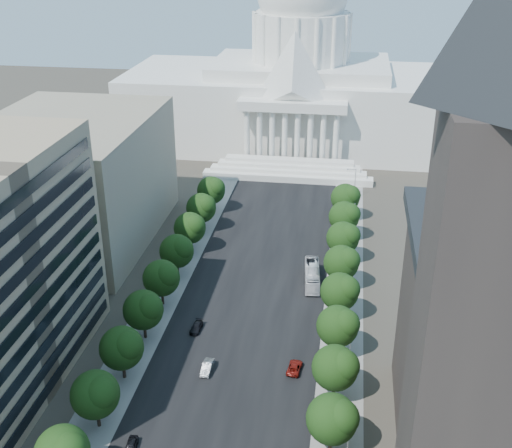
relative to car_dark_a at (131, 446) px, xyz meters
The scene contains 31 objects.
road_asphalt 59.24m from the car_dark_a, 78.91° to the left, with size 30.00×260.00×0.01m, color black.
sidewalk_left 58.63m from the car_dark_a, 97.46° to the left, with size 8.00×260.00×0.02m, color gray.
sidewalk_right 65.60m from the car_dark_a, 62.40° to the left, with size 8.00×260.00×0.02m, color gray.
capitol 154.65m from the car_dark_a, 85.74° to the left, with size 120.00×56.00×73.00m.
office_block_left_far 78.65m from the car_dark_a, 118.25° to the left, with size 38.00×52.00×30.00m, color gray.
tree_l_c 9.38m from the car_dark_a, 147.90° to the left, with size 7.79×7.60×9.97m.
tree_l_d 18.07m from the car_dark_a, 111.48° to the left, with size 7.79×7.60×9.97m.
tree_l_e 29.20m from the car_dark_a, 102.65° to the left, with size 7.79×7.60×9.97m.
tree_l_f 40.83m from the car_dark_a, 98.92° to the left, with size 7.79×7.60×9.97m.
tree_l_g 52.63m from the car_dark_a, 96.89° to the left, with size 7.79×7.60×9.97m.
tree_l_h 64.50m from the car_dark_a, 95.60° to the left, with size 7.79×7.60×9.97m.
tree_l_i 76.41m from the car_dark_a, 94.72° to the left, with size 7.79×7.60×9.97m.
tree_l_j 88.35m from the car_dark_a, 94.08° to the left, with size 7.79×7.60×9.97m.
tree_r_c 30.54m from the car_dark_a, ahead, with size 7.79×7.60×9.97m.
tree_r_d 34.22m from the car_dark_a, 28.19° to the left, with size 7.79×7.60×9.97m.
tree_r_e 41.20m from the car_dark_a, 43.22° to the left, with size 7.79×7.60×9.97m.
tree_r_f 50.12m from the car_dark_a, 53.33° to the left, with size 7.79×7.60×9.97m.
tree_r_g 60.12m from the car_dark_a, 60.21° to the left, with size 7.79×7.60×9.97m.
tree_r_h 70.74m from the car_dark_a, 65.06° to the left, with size 7.79×7.60×9.97m.
tree_r_i 81.75m from the car_dark_a, 68.62° to the left, with size 7.79×7.60×9.97m.
tree_r_j 93.00m from the car_dark_a, 71.32° to the left, with size 7.79×7.60×9.97m.
streetlight_b 31.87m from the car_dark_a, ahead, with size 2.61×0.44×9.00m.
streetlight_c 42.39m from the car_dark_a, 41.95° to the left, with size 2.61×0.44×9.00m.
streetlight_d 61.87m from the car_dark_a, 59.50° to the left, with size 2.61×0.44×9.00m.
streetlight_e 84.32m from the car_dark_a, 68.17° to the left, with size 2.61×0.44×9.00m.
streetlight_f 107.89m from the car_dark_a, 73.12° to the left, with size 2.61×0.44×9.00m.
car_dark_a is the anchor object (origin of this frame).
car_silver 21.24m from the car_dark_a, 70.10° to the left, with size 1.65×4.73×1.56m, color #9A9CA1.
car_red 31.62m from the car_dark_a, 44.96° to the left, with size 2.23×4.85×1.35m, color maroon.
car_dark_b 31.97m from the car_dark_a, 85.63° to the left, with size 1.82×4.47×1.30m, color black.
city_bus 58.35m from the car_dark_a, 66.50° to the left, with size 3.04×12.99×3.62m, color silver.
Camera 1 is at (17.82, -37.11, 71.21)m, focal length 45.00 mm.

